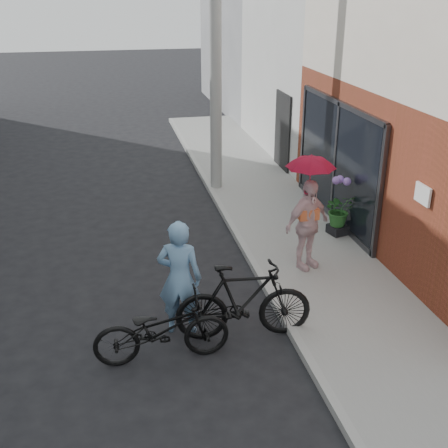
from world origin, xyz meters
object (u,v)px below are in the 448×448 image
object	(u,v)px
officer	(180,278)
bike_left	(162,329)
bike_right	(244,301)
kimono_woman	(307,225)
utility_pole	(216,45)
planter	(338,229)

from	to	relation	value
officer	bike_left	distance (m)	0.83
officer	bike_right	distance (m)	0.98
officer	kimono_woman	bearing A→B (deg)	-131.55
utility_pole	officer	size ratio (longest dim) A/B	3.94
bike_left	kimono_woman	distance (m)	3.45
bike_right	planter	size ratio (longest dim) A/B	5.65
bike_right	bike_left	bearing A→B (deg)	108.82
officer	planter	distance (m)	4.47
utility_pole	kimono_woman	world-z (taller)	utility_pole
utility_pole	officer	distance (m)	6.74
officer	bike_right	size ratio (longest dim) A/B	0.90
utility_pole	officer	bearing A→B (deg)	-106.22
utility_pole	bike_right	xyz separation A→B (m)	(-0.87, -6.31, -2.91)
bike_left	bike_right	world-z (taller)	bike_right
bike_right	utility_pole	bearing A→B (deg)	-2.72
utility_pole	kimono_woman	bearing A→B (deg)	-81.52
utility_pole	kimono_woman	size ratio (longest dim) A/B	4.30
utility_pole	kimono_woman	xyz separation A→B (m)	(0.69, -4.60, -2.57)
utility_pole	officer	world-z (taller)	utility_pole
bike_left	kimono_woman	world-z (taller)	kimono_woman
bike_right	planter	xyz separation A→B (m)	(2.70, 2.94, -0.38)
bike_left	kimono_woman	size ratio (longest dim) A/B	1.14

